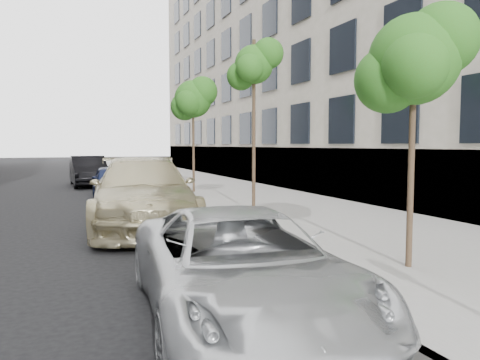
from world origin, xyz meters
TOP-DOWN VIEW (x-y plane):
  - ground at (0.00, 0.00)m, footprint 160.00×160.00m
  - sidewalk at (4.30, 24.00)m, footprint 6.40×72.00m
  - curb at (1.18, 24.00)m, footprint 0.15×72.00m
  - tree_near at (3.23, 1.50)m, footprint 1.76×1.56m
  - tree_mid at (3.23, 8.00)m, footprint 1.51×1.31m
  - tree_far at (3.23, 14.50)m, footprint 1.85×1.65m
  - minivan at (-0.10, 0.60)m, footprint 2.64×4.98m
  - suv at (-0.10, 7.47)m, footprint 3.21×6.41m
  - sedan_blue at (-0.10, 14.91)m, footprint 1.73×3.87m
  - sedan_black at (-0.67, 20.62)m, footprint 1.79×4.73m
  - sedan_rear at (-0.16, 25.80)m, footprint 2.24×4.63m

SIDE VIEW (x-z plane):
  - ground at x=0.00m, z-range 0.00..0.00m
  - sidewalk at x=4.30m, z-range 0.00..0.14m
  - curb at x=1.18m, z-range 0.00..0.14m
  - sedan_blue at x=-0.10m, z-range 0.00..1.29m
  - sedan_rear at x=-0.16m, z-range 0.00..1.30m
  - minivan at x=-0.10m, z-range 0.00..1.33m
  - sedan_black at x=-0.67m, z-range 0.00..1.54m
  - suv at x=-0.10m, z-range 0.00..1.79m
  - tree_near at x=3.23m, z-range 1.37..5.56m
  - tree_far at x=3.23m, z-range 1.62..6.42m
  - tree_mid at x=3.23m, z-range 1.88..6.89m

